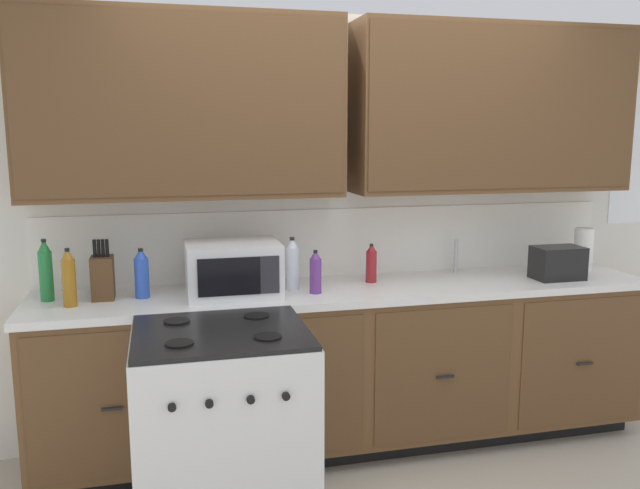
{
  "coord_description": "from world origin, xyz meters",
  "views": [
    {
      "loc": [
        -1.02,
        -3.07,
        1.79
      ],
      "look_at": [
        -0.19,
        0.27,
        1.19
      ],
      "focal_mm": 36.75,
      "sensor_mm": 36.0,
      "label": 1
    }
  ],
  "objects": [
    {
      "name": "sink_faucet",
      "position": [
        0.71,
        0.51,
        1.04
      ],
      "size": [
        0.02,
        0.02,
        0.2
      ],
      "primitive_type": "cylinder",
      "color": "#B2B5BA",
      "rests_on": "counter_run"
    },
    {
      "name": "knife_block",
      "position": [
        -1.32,
        0.35,
        1.05
      ],
      "size": [
        0.11,
        0.14,
        0.31
      ],
      "color": "#52361E",
      "rests_on": "counter_run"
    },
    {
      "name": "wall_unit",
      "position": [
        0.0,
        0.49,
        1.67
      ],
      "size": [
        4.6,
        0.4,
        2.43
      ],
      "color": "silver",
      "rests_on": "ground_plane"
    },
    {
      "name": "microwave",
      "position": [
        -0.66,
        0.27,
        1.08
      ],
      "size": [
        0.48,
        0.37,
        0.28
      ],
      "color": "white",
      "rests_on": "counter_run"
    },
    {
      "name": "ground_plane",
      "position": [
        0.0,
        0.0,
        0.0
      ],
      "size": [
        8.5,
        8.5,
        0.0
      ],
      "primitive_type": "plane",
      "color": "#B2A893"
    },
    {
      "name": "bottle_red",
      "position": [
        0.13,
        0.38,
        1.05
      ],
      "size": [
        0.06,
        0.06,
        0.22
      ],
      "color": "maroon",
      "rests_on": "counter_run"
    },
    {
      "name": "bottle_clear",
      "position": [
        -0.34,
        0.32,
        1.08
      ],
      "size": [
        0.07,
        0.07,
        0.29
      ],
      "color": "silver",
      "rests_on": "counter_run"
    },
    {
      "name": "paper_towel_roll",
      "position": [
        1.52,
        0.4,
        1.07
      ],
      "size": [
        0.12,
        0.12,
        0.26
      ],
      "primitive_type": "cylinder",
      "color": "white",
      "rests_on": "counter_run"
    },
    {
      "name": "bottle_violet",
      "position": [
        -0.23,
        0.21,
        1.05
      ],
      "size": [
        0.06,
        0.06,
        0.23
      ],
      "color": "#663384",
      "rests_on": "counter_run"
    },
    {
      "name": "bottle_blue",
      "position": [
        -1.12,
        0.33,
        1.07
      ],
      "size": [
        0.07,
        0.07,
        0.26
      ],
      "color": "blue",
      "rests_on": "counter_run"
    },
    {
      "name": "toaster",
      "position": [
        1.21,
        0.2,
        1.03
      ],
      "size": [
        0.28,
        0.18,
        0.19
      ],
      "color": "black",
      "rests_on": "counter_run"
    },
    {
      "name": "stove_range",
      "position": [
        -0.78,
        -0.33,
        0.47
      ],
      "size": [
        0.76,
        0.68,
        0.95
      ],
      "color": "white",
      "rests_on": "ground_plane"
    },
    {
      "name": "bottle_amber",
      "position": [
        -1.46,
        0.24,
        1.08
      ],
      "size": [
        0.07,
        0.07,
        0.29
      ],
      "color": "#9E6619",
      "rests_on": "counter_run"
    },
    {
      "name": "bottle_green",
      "position": [
        -1.59,
        0.38,
        1.09
      ],
      "size": [
        0.07,
        0.07,
        0.32
      ],
      "color": "#237A38",
      "rests_on": "counter_run"
    },
    {
      "name": "counter_run",
      "position": [
        0.0,
        0.3,
        0.48
      ],
      "size": [
        3.43,
        0.64,
        0.94
      ],
      "color": "black",
      "rests_on": "ground_plane"
    }
  ]
}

